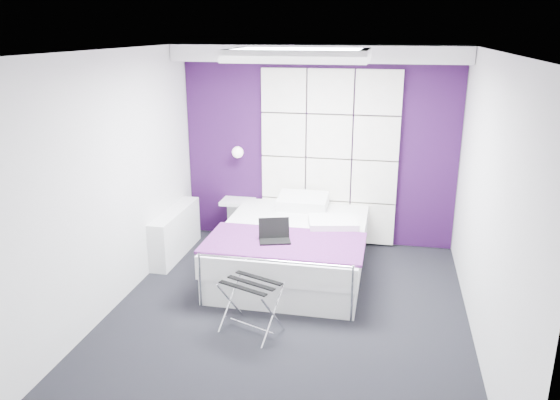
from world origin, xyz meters
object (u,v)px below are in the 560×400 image
radiator (176,233)px  bed (293,247)px  nightstand (238,202)px  wall_lamp (239,152)px  luggage_rack (251,307)px  laptop (276,235)px

radiator → bed: 1.57m
radiator → bed: size_ratio=0.58×
nightstand → wall_lamp: bearing=67.6°
wall_lamp → bed: bearing=-46.3°
wall_lamp → nightstand: bearing=-112.4°
luggage_rack → laptop: laptop is taller
bed → luggage_rack: bearing=-95.8°
nightstand → radiator: bearing=-130.9°
wall_lamp → laptop: (0.81, -1.45, -0.58)m
radiator → nightstand: 0.98m
bed → luggage_rack: bed is taller
nightstand → laptop: laptop is taller
radiator → luggage_rack: size_ratio=2.29×
radiator → nightstand: bearing=49.1°
wall_lamp → radiator: 1.35m
radiator → laptop: size_ratio=3.60×
wall_lamp → radiator: (-0.64, -0.76, -0.92)m
radiator → wall_lamp: bearing=49.9°
luggage_rack → laptop: size_ratio=1.57×
bed → luggage_rack: 1.42m
radiator → luggage_rack: bearing=-48.8°
luggage_rack → bed: bearing=105.9°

